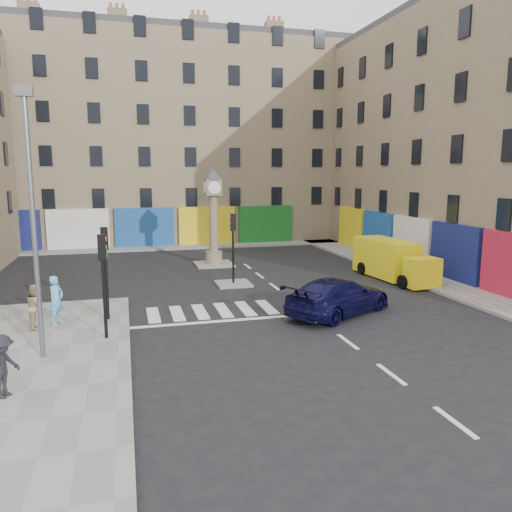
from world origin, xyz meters
name	(u,v)px	position (x,y,z in m)	size (l,w,h in m)	color
ground	(326,325)	(0.00, 0.00, 0.00)	(120.00, 120.00, 0.00)	black
sidewalk_left	(11,371)	(-11.00, -2.00, 0.07)	(7.00, 16.00, 0.15)	gray
sidewalk_right	(393,267)	(8.70, 10.00, 0.07)	(2.60, 30.00, 0.15)	gray
sidewalk_far	(171,247)	(-4.00, 22.20, 0.07)	(32.00, 2.40, 0.15)	gray
island_near	(233,284)	(-2.00, 8.00, 0.06)	(1.80, 1.80, 0.12)	gray
island_far	(214,264)	(-2.00, 14.00, 0.06)	(2.40, 2.40, 0.12)	gray
building_right	(488,140)	(15.00, 10.00, 8.00)	(10.00, 30.00, 16.00)	#89775A
building_far	(163,143)	(-4.00, 28.00, 8.50)	(32.00, 10.00, 17.00)	#7E6B54
traffic_light_left_near	(103,270)	(-8.30, 0.20, 2.62)	(0.28, 0.22, 3.70)	black
traffic_light_left_far	(105,258)	(-8.30, 2.60, 2.62)	(0.28, 0.22, 3.70)	black
traffic_light_island	(233,237)	(-2.00, 8.00, 2.59)	(0.28, 0.22, 3.70)	black
lamp_post	(32,211)	(-10.20, -1.20, 4.79)	(0.50, 0.25, 8.30)	#595B60
clock_pillar	(213,211)	(-2.00, 14.00, 3.55)	(1.20, 1.20, 6.10)	#89775A
navy_sedan	(339,296)	(1.13, 1.37, 0.78)	(2.19, 5.38, 1.56)	black
yellow_van	(392,260)	(7.01, 7.22, 1.07)	(2.41, 6.06, 2.16)	yellow
pedestrian_blue	(56,300)	(-10.18, 2.40, 1.10)	(0.69, 0.45, 1.90)	#62B0E0
pedestrian_tan	(36,306)	(-10.85, 2.02, 1.00)	(0.82, 0.64, 1.69)	#9D8C61
pedestrian_dark	(3,366)	(-10.72, -4.06, 0.99)	(1.08, 0.62, 1.68)	black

